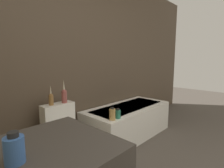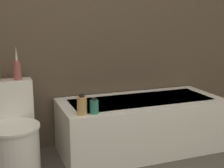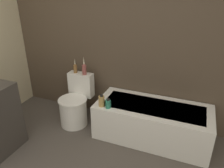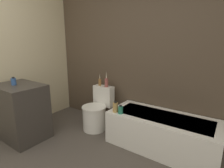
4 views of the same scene
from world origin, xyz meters
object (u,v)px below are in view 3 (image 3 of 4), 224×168
toilet (75,105)px  shampoo_bottle_short (108,104)px  bathtub (152,122)px  vase_silver (84,69)px  vase_gold (75,68)px  shampoo_bottle_tall (102,101)px

toilet → shampoo_bottle_short: (0.62, -0.19, 0.26)m
bathtub → shampoo_bottle_short: (-0.53, -0.25, 0.30)m
bathtub → vase_silver: (-1.07, 0.13, 0.57)m
bathtub → vase_gold: size_ratio=6.63×
bathtub → vase_silver: 1.22m
vase_silver → bathtub: bearing=-6.8°
bathtub → shampoo_bottle_tall: 0.74m
vase_silver → shampoo_bottle_short: size_ratio=2.14×
vase_silver → shampoo_bottle_tall: (0.44, -0.37, -0.25)m
bathtub → vase_gold: (-1.23, 0.14, 0.55)m
bathtub → shampoo_bottle_short: shampoo_bottle_short is taller
vase_gold → shampoo_bottle_short: 0.84m
toilet → shampoo_bottle_short: bearing=-17.2°
vase_gold → shampoo_bottle_tall: 0.75m
toilet → vase_silver: vase_silver is taller
bathtub → shampoo_bottle_tall: shampoo_bottle_tall is taller
vase_gold → vase_silver: bearing=-5.2°
bathtub → vase_gold: 1.35m
bathtub → vase_silver: vase_silver is taller
shampoo_bottle_short → bathtub: bearing=25.5°
shampoo_bottle_tall → shampoo_bottle_short: size_ratio=1.26×
shampoo_bottle_tall → vase_gold: bearing=147.2°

